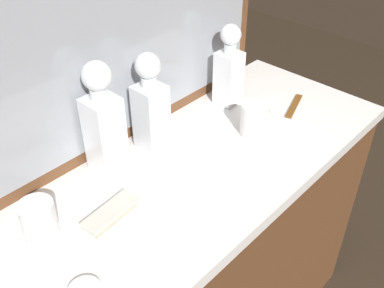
% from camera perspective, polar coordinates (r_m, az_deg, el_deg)
% --- Properties ---
extents(dresser, '(1.30, 0.52, 0.86)m').
position_cam_1_polar(dresser, '(1.53, 0.00, -15.36)').
color(dresser, brown).
rests_on(dresser, ground_plane).
extents(dresser_mirror, '(1.05, 0.03, 0.79)m').
position_cam_1_polar(dresser_mirror, '(1.19, -8.93, 17.06)').
color(dresser_mirror, brown).
rests_on(dresser_mirror, dresser).
extents(crystal_decanter_left, '(0.07, 0.07, 0.27)m').
position_cam_1_polar(crystal_decanter_left, '(1.45, 4.66, 8.93)').
color(crystal_decanter_left, white).
rests_on(crystal_decanter_left, dresser).
extents(crystal_decanter_far_left, '(0.08, 0.08, 0.31)m').
position_cam_1_polar(crystal_decanter_far_left, '(1.17, -11.02, 1.96)').
color(crystal_decanter_far_left, white).
rests_on(crystal_decanter_far_left, dresser).
extents(crystal_decanter_right, '(0.08, 0.08, 0.29)m').
position_cam_1_polar(crystal_decanter_right, '(1.24, -5.36, 4.14)').
color(crystal_decanter_right, white).
rests_on(crystal_decanter_right, dresser).
extents(crystal_tumbler_rear, '(0.08, 0.08, 0.09)m').
position_cam_1_polar(crystal_tumbler_rear, '(1.08, -18.71, -9.17)').
color(crystal_tumbler_rear, white).
rests_on(crystal_tumbler_rear, dresser).
extents(crystal_tumbler_center, '(0.08, 0.08, 0.10)m').
position_cam_1_polar(crystal_tumbler_center, '(1.34, 7.86, 2.92)').
color(crystal_tumbler_center, white).
rests_on(crystal_tumbler_center, dresser).
extents(silver_brush_far_left, '(0.15, 0.07, 0.02)m').
position_cam_1_polar(silver_brush_far_left, '(1.10, -10.19, -8.61)').
color(silver_brush_far_left, '#B7A88C').
rests_on(silver_brush_far_left, dresser).
extents(tortoiseshell_comb, '(0.15, 0.07, 0.01)m').
position_cam_1_polar(tortoiseshell_comb, '(1.51, 12.73, 4.69)').
color(tortoiseshell_comb, brown).
rests_on(tortoiseshell_comb, dresser).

